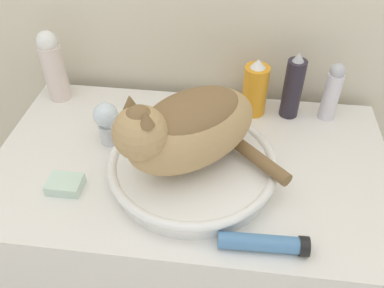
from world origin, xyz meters
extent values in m
cube|color=white|center=(0.00, 0.27, 0.41)|extent=(0.91, 0.53, 0.82)
cylinder|color=white|center=(0.01, 0.22, 0.85)|extent=(0.34, 0.34, 0.04)
torus|color=white|center=(0.01, 0.22, 0.87)|extent=(0.36, 0.36, 0.02)
ellipsoid|color=tan|center=(0.01, 0.22, 0.95)|extent=(0.32, 0.31, 0.15)
ellipsoid|color=brown|center=(0.01, 0.22, 1.00)|extent=(0.24, 0.24, 0.07)
sphere|color=tan|center=(-0.07, 0.14, 1.00)|extent=(0.10, 0.10, 0.10)
sphere|color=brown|center=(-0.07, 0.14, 1.03)|extent=(0.06, 0.06, 0.06)
cone|color=brown|center=(-0.09, 0.16, 1.05)|extent=(0.03, 0.03, 0.03)
cone|color=brown|center=(-0.06, 0.12, 1.05)|extent=(0.03, 0.03, 0.03)
cylinder|color=brown|center=(0.13, 0.24, 0.89)|extent=(0.16, 0.16, 0.03)
cylinder|color=silver|center=(-0.20, 0.31, 0.85)|extent=(0.04, 0.04, 0.05)
cylinder|color=silver|center=(-0.16, 0.29, 0.90)|extent=(0.10, 0.06, 0.07)
sphere|color=silver|center=(-0.20, 0.31, 0.90)|extent=(0.06, 0.06, 0.06)
cylinder|color=orange|center=(0.14, 0.47, 0.89)|extent=(0.06, 0.06, 0.13)
cone|color=white|center=(0.14, 0.47, 0.97)|extent=(0.04, 0.04, 0.02)
cylinder|color=#28232D|center=(0.23, 0.47, 0.90)|extent=(0.05, 0.05, 0.16)
cone|color=#B7B7BC|center=(0.23, 0.47, 0.99)|extent=(0.03, 0.03, 0.02)
cylinder|color=silver|center=(0.32, 0.47, 0.89)|extent=(0.04, 0.04, 0.13)
sphere|color=#B7B7BC|center=(0.32, 0.47, 0.96)|extent=(0.04, 0.04, 0.04)
cylinder|color=silver|center=(-0.39, 0.47, 0.90)|extent=(0.06, 0.06, 0.15)
sphere|color=white|center=(-0.39, 0.47, 0.99)|extent=(0.05, 0.05, 0.05)
cylinder|color=#4C7FB2|center=(0.15, 0.05, 0.84)|extent=(0.15, 0.04, 0.03)
cylinder|color=black|center=(0.23, 0.05, 0.84)|extent=(0.02, 0.04, 0.04)
cube|color=silver|center=(-0.25, 0.15, 0.84)|extent=(0.07, 0.05, 0.02)
camera|label=1|loc=(0.09, -0.40, 1.47)|focal=38.00mm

